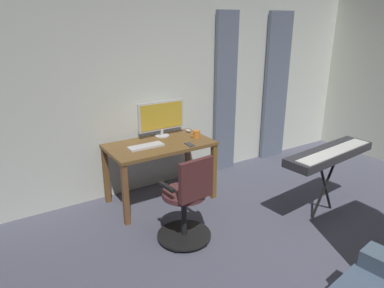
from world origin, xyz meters
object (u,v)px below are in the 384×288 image
at_px(computer_mouse, 188,130).
at_px(computer_monitor, 161,117).
at_px(desk, 160,152).
at_px(piano_keyboard, 330,155).
at_px(mug_tea, 196,134).
at_px(cell_phone_by_monitor, 190,145).
at_px(office_chair, 187,202).
at_px(computer_keyboard, 146,146).

bearing_deg(computer_mouse, computer_monitor, -3.40).
bearing_deg(desk, piano_keyboard, 137.62).
xyz_separation_m(mug_tea, piano_keyboard, (-0.95, 1.26, -0.06)).
xyz_separation_m(cell_phone_by_monitor, mug_tea, (-0.22, -0.19, 0.04)).
distance_m(office_chair, computer_keyboard, 0.95).
xyz_separation_m(desk, mug_tea, (-0.49, 0.05, 0.15)).
distance_m(desk, computer_monitor, 0.45).
bearing_deg(computer_mouse, office_chair, 57.83).
bearing_deg(computer_monitor, cell_phone_by_monitor, 103.88).
distance_m(office_chair, computer_monitor, 1.34).
height_order(office_chair, piano_keyboard, office_chair).
xyz_separation_m(computer_monitor, computer_mouse, (-0.38, 0.02, -0.23)).
bearing_deg(computer_keyboard, computer_mouse, -161.15).
height_order(cell_phone_by_monitor, mug_tea, mug_tea).
relative_size(computer_monitor, computer_keyboard, 1.50).
bearing_deg(desk, mug_tea, 174.12).
xyz_separation_m(computer_mouse, mug_tea, (0.04, 0.26, 0.03)).
distance_m(mug_tea, piano_keyboard, 1.58).
bearing_deg(desk, office_chair, 78.68).
bearing_deg(computer_keyboard, cell_phone_by_monitor, 156.74).
distance_m(computer_monitor, piano_keyboard, 2.03).
height_order(desk, cell_phone_by_monitor, cell_phone_by_monitor).
relative_size(computer_keyboard, computer_mouse, 4.18).
bearing_deg(office_chair, cell_phone_by_monitor, 51.67).
bearing_deg(mug_tea, computer_keyboard, -0.74).
relative_size(computer_keyboard, cell_phone_by_monitor, 2.90).
relative_size(desk, computer_mouse, 12.54).
height_order(computer_mouse, mug_tea, mug_tea).
height_order(desk, computer_monitor, computer_monitor).
bearing_deg(computer_mouse, cell_phone_by_monitor, 60.23).
height_order(computer_keyboard, computer_mouse, computer_mouse).
distance_m(desk, computer_mouse, 0.58).
relative_size(office_chair, piano_keyboard, 0.74).
height_order(cell_phone_by_monitor, piano_keyboard, piano_keyboard).
height_order(computer_mouse, piano_keyboard, piano_keyboard).
xyz_separation_m(computer_mouse, piano_keyboard, (-0.91, 1.52, -0.04)).
xyz_separation_m(computer_keyboard, computer_mouse, (-0.73, -0.25, 0.01)).
relative_size(desk, mug_tea, 9.53).
height_order(desk, computer_keyboard, computer_keyboard).
bearing_deg(mug_tea, desk, -5.88).
relative_size(computer_monitor, mug_tea, 4.78).
height_order(computer_monitor, computer_keyboard, computer_monitor).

